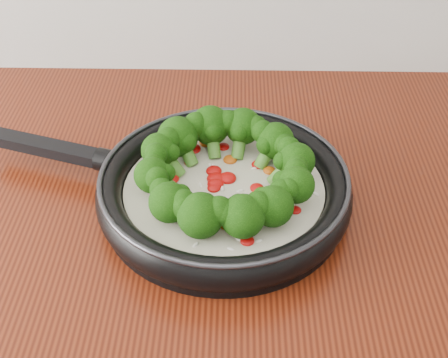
{
  "coord_description": "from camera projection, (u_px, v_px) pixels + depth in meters",
  "views": [
    {
      "loc": [
        0.02,
        0.46,
        1.46
      ],
      "look_at": [
        0.01,
        1.09,
        0.95
      ],
      "focal_mm": 48.7,
      "sensor_mm": 36.0,
      "label": 1
    }
  ],
  "objects": [
    {
      "name": "skillet",
      "position": [
        222.0,
        184.0,
        0.83
      ],
      "size": [
        0.57,
        0.44,
        0.1
      ],
      "color": "black",
      "rests_on": "counter"
    }
  ]
}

